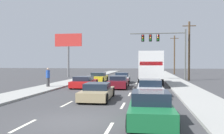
% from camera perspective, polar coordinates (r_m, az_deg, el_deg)
% --- Properties ---
extents(ground_plane, '(140.00, 140.00, 0.00)m').
position_cam_1_polar(ground_plane, '(34.85, 3.55, -3.07)').
color(ground_plane, '#3D3D3F').
extents(sidewalk_right, '(2.74, 80.00, 0.14)m').
position_cam_1_polar(sidewalk_right, '(29.91, 15.41, -3.65)').
color(sidewalk_right, '#9E9E99').
rests_on(sidewalk_right, ground_plane).
extents(sidewalk_left, '(2.74, 80.00, 0.14)m').
position_cam_1_polar(sidewalk_left, '(31.28, -9.49, -3.42)').
color(sidewalk_left, '#9E9E99').
rests_on(sidewalk_left, ground_plane).
extents(lane_markings, '(3.54, 52.00, 0.01)m').
position_cam_1_polar(lane_markings, '(28.95, 2.47, -3.90)').
color(lane_markings, silver).
rests_on(lane_markings, ground_plane).
extents(car_yellow, '(2.02, 4.44, 1.21)m').
position_cam_1_polar(car_yellow, '(31.26, -3.28, -2.52)').
color(car_yellow, yellow).
rests_on(car_yellow, ground_plane).
extents(car_red, '(1.95, 4.46, 1.14)m').
position_cam_1_polar(car_red, '(24.01, -6.70, -3.66)').
color(car_red, red).
rests_on(car_red, ground_plane).
extents(car_white, '(1.95, 4.19, 1.27)m').
position_cam_1_polar(car_white, '(29.55, 2.45, -2.70)').
color(car_white, white).
rests_on(car_white, ground_plane).
extents(car_maroon, '(1.94, 4.55, 1.20)m').
position_cam_1_polar(car_maroon, '(23.54, 1.62, -3.68)').
color(car_maroon, maroon).
rests_on(car_maroon, ground_plane).
extents(car_tan, '(2.00, 4.52, 1.12)m').
position_cam_1_polar(car_tan, '(16.14, -3.53, -5.98)').
color(car_tan, tan).
rests_on(car_tan, ground_plane).
extents(box_truck, '(2.65, 8.31, 3.62)m').
position_cam_1_polar(box_truck, '(26.44, 9.17, 0.06)').
color(box_truck, white).
rests_on(box_truck, ground_plane).
extents(car_silver, '(2.01, 4.71, 1.24)m').
position_cam_1_polar(car_silver, '(18.16, 9.11, -5.07)').
color(car_silver, '#B7BABF').
rests_on(car_silver, ground_plane).
extents(car_green, '(1.93, 4.22, 1.29)m').
position_cam_1_polar(car_green, '(10.18, 9.24, -9.79)').
color(car_green, '#196B38').
rests_on(car_green, ground_plane).
extents(traffic_signal_mast, '(7.74, 0.69, 7.14)m').
position_cam_1_polar(traffic_signal_mast, '(34.01, 11.44, 6.01)').
color(traffic_signal_mast, '#595B56').
rests_on(traffic_signal_mast, ground_plane).
extents(utility_pole_mid, '(1.80, 0.28, 8.24)m').
position_cam_1_polar(utility_pole_mid, '(34.91, 18.04, 3.88)').
color(utility_pole_mid, brown).
rests_on(utility_pole_mid, ground_plane).
extents(utility_pole_far, '(1.80, 0.28, 8.40)m').
position_cam_1_polar(utility_pole_far, '(53.37, 14.77, 2.97)').
color(utility_pole_far, brown).
rests_on(utility_pole_far, ground_plane).
extents(roadside_billboard, '(4.82, 0.36, 7.55)m').
position_cam_1_polar(roadside_billboard, '(42.08, -10.46, 5.14)').
color(roadside_billboard, slate).
rests_on(roadside_billboard, ground_plane).
extents(pedestrian_near_corner, '(0.38, 0.38, 1.84)m').
position_cam_1_polar(pedestrian_near_corner, '(24.27, -15.14, -2.37)').
color(pedestrian_near_corner, '#3F3F42').
rests_on(pedestrian_near_corner, sidewalk_left).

